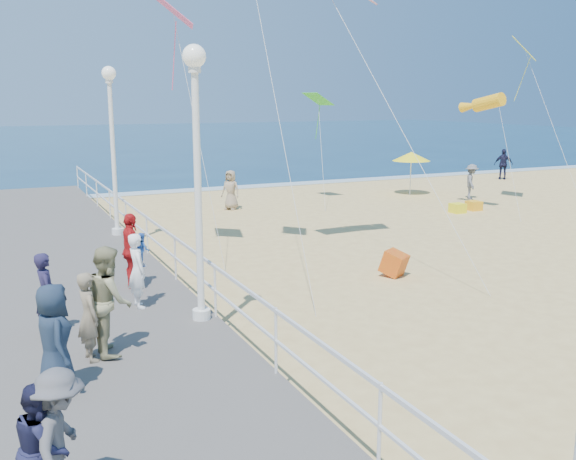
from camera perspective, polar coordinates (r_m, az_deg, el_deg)
name	(u,v)px	position (r m, az deg, el deg)	size (l,w,h in m)	color
ground	(419,303)	(15.56, 11.61, -6.34)	(160.00, 160.00, 0.00)	#DCBE73
ocean	(73,141)	(77.48, -18.54, 7.52)	(160.00, 90.00, 0.05)	#0C2D4B
surf_line	(181,191)	(33.86, -9.49, 3.46)	(160.00, 1.20, 0.04)	white
boardwalk	(92,345)	(12.74, -17.06, -9.77)	(5.00, 44.00, 0.40)	#645F5A
railing	(215,276)	(12.92, -6.52, -4.10)	(0.05, 42.00, 0.55)	white
lamp_post_mid	(197,156)	(12.40, -8.09, 6.54)	(0.44, 0.44, 5.32)	white
lamp_post_far	(112,133)	(21.15, -15.37, 8.30)	(0.44, 0.44, 5.32)	white
woman_holding_toddler	(137,271)	(13.82, -13.23, -3.54)	(0.58, 0.38, 1.59)	white
toddler_held	(142,249)	(13.89, -12.84, -1.68)	(0.35, 0.27, 0.72)	blue
spectator_0	(46,294)	(12.71, -20.69, -5.36)	(0.57, 0.38, 1.57)	#1E1A3A
spectator_1	(109,300)	(11.47, -15.63, -6.01)	(0.92, 0.72, 1.89)	tan
spectator_2	(60,439)	(7.56, -19.60, -17.12)	(1.01, 0.58, 1.57)	#505054
spectator_3	(131,251)	(15.29, -13.77, -1.79)	(1.03, 0.43, 1.75)	red
spectator_4	(54,339)	(10.20, -20.05, -9.11)	(0.83, 0.54, 1.69)	#1B283B
spectator_6	(89,316)	(11.30, -17.28, -7.35)	(0.56, 0.37, 1.53)	#7D6E56
spectator_7	(43,447)	(7.62, -20.98, -17.54)	(0.70, 0.54, 1.44)	#1A1B39
beach_walker_a	(471,182)	(31.96, 15.99, 4.16)	(1.08, 0.62, 1.68)	slate
beach_walker_b	(503,164)	(40.33, 18.61, 5.56)	(1.06, 0.44, 1.81)	#181A35
beach_walker_c	(231,190)	(27.88, -5.12, 3.57)	(0.84, 0.54, 1.71)	gray
box_kite	(394,266)	(17.59, 9.40, -3.14)	(0.55, 0.55, 0.60)	red
beach_umbrella	(411,156)	(32.64, 10.90, 6.44)	(1.90, 1.90, 2.14)	white
beach_chair_left	(474,206)	(28.82, 16.19, 2.10)	(0.55, 0.55, 0.40)	#FFAA1A
beach_chair_right	(458,208)	(27.98, 14.84, 1.90)	(0.55, 0.55, 0.40)	#FFF11A
kite_windsock	(489,102)	(28.32, 17.41, 10.77)	(0.56, 0.56, 2.22)	#FFB015
kite_diamond_pink	(172,10)	(19.52, -10.23, 18.68)	(1.42, 1.42, 0.02)	#FD5D9B
kite_diamond_multi	(524,49)	(30.75, 20.27, 14.86)	(1.44, 1.44, 0.02)	#1A84E5
kite_diamond_green	(318,99)	(29.93, 2.69, 11.55)	(1.16, 1.16, 0.02)	green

